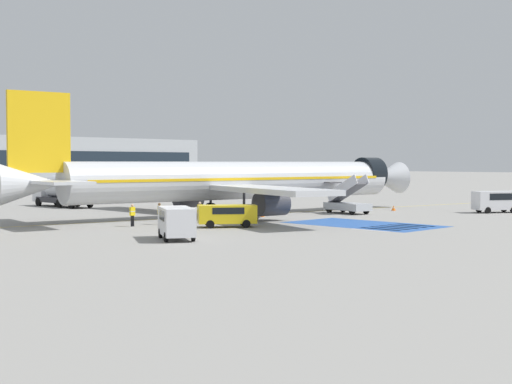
% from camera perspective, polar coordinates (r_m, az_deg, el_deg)
% --- Properties ---
extents(ground_plane, '(600.00, 600.00, 0.00)m').
position_cam_1_polar(ground_plane, '(67.80, -2.52, -1.91)').
color(ground_plane, gray).
extents(apron_leadline_yellow, '(78.43, 12.74, 0.01)m').
position_cam_1_polar(apron_leadline_yellow, '(68.74, -1.17, -1.85)').
color(apron_leadline_yellow, gold).
rests_on(apron_leadline_yellow, ground_plane).
extents(apron_stand_patch_blue, '(6.99, 12.46, 0.01)m').
position_cam_1_polar(apron_stand_patch_blue, '(58.98, 8.63, -2.58)').
color(apron_stand_patch_blue, '#2856A8').
rests_on(apron_stand_patch_blue, ground_plane).
extents(apron_walkway_bar_0, '(0.44, 3.60, 0.01)m').
position_cam_1_polar(apron_walkway_bar_0, '(54.11, 9.17, -3.03)').
color(apron_walkway_bar_0, silver).
rests_on(apron_walkway_bar_0, ground_plane).
extents(apron_walkway_bar_1, '(0.44, 3.60, 0.01)m').
position_cam_1_polar(apron_walkway_bar_1, '(55.08, 9.91, -2.94)').
color(apron_walkway_bar_1, silver).
rests_on(apron_walkway_bar_1, ground_plane).
extents(apron_walkway_bar_2, '(0.44, 3.60, 0.01)m').
position_cam_1_polar(apron_walkway_bar_2, '(56.05, 10.63, -2.85)').
color(apron_walkway_bar_2, silver).
rests_on(apron_walkway_bar_2, ground_plane).
extents(apron_walkway_bar_3, '(0.44, 3.60, 0.01)m').
position_cam_1_polar(apron_walkway_bar_3, '(57.04, 11.32, -2.77)').
color(apron_walkway_bar_3, silver).
rests_on(apron_walkway_bar_3, ground_plane).
extents(apron_walkway_bar_4, '(0.44, 3.60, 0.01)m').
position_cam_1_polar(apron_walkway_bar_4, '(58.03, 11.99, -2.68)').
color(apron_walkway_bar_4, silver).
rests_on(apron_walkway_bar_4, ground_plane).
extents(apron_walkway_bar_5, '(0.44, 3.60, 0.01)m').
position_cam_1_polar(apron_walkway_bar_5, '(59.03, 12.63, -2.60)').
color(apron_walkway_bar_5, silver).
rests_on(apron_walkway_bar_5, ground_plane).
extents(airliner, '(44.82, 34.53, 10.75)m').
position_cam_1_polar(airliner, '(68.19, -1.66, 0.91)').
color(airliner, silver).
rests_on(airliner, ground_plane).
extents(boarding_stairs_forward, '(2.93, 5.47, 3.93)m').
position_cam_1_polar(boarding_stairs_forward, '(71.31, 7.30, -0.93)').
color(boarding_stairs_forward, '#ADB2BA').
rests_on(boarding_stairs_forward, ground_plane).
extents(fuel_tanker, '(3.03, 9.86, 3.59)m').
position_cam_1_polar(fuel_tanker, '(83.97, -15.06, 0.08)').
color(fuel_tanker, '#38383D').
rests_on(fuel_tanker, ground_plane).
extents(service_van_0, '(4.87, 3.85, 2.17)m').
position_cam_1_polar(service_van_0, '(75.75, 18.65, -0.60)').
color(service_van_0, silver).
rests_on(service_van_0, ground_plane).
extents(service_van_1, '(4.71, 4.09, 1.74)m').
position_cam_1_polar(service_van_1, '(55.76, -2.32, -1.74)').
color(service_van_1, yellow).
rests_on(service_van_1, ground_plane).
extents(service_van_2, '(3.76, 4.67, 2.13)m').
position_cam_1_polar(service_van_2, '(47.06, -6.39, -2.27)').
color(service_van_2, silver).
rests_on(service_van_2, ground_plane).
extents(baggage_cart, '(2.64, 1.57, 0.87)m').
position_cam_1_polar(baggage_cart, '(62.28, -1.04, -2.05)').
color(baggage_cart, gray).
rests_on(baggage_cart, ground_plane).
extents(ground_crew_0, '(0.37, 0.48, 1.78)m').
position_cam_1_polar(ground_crew_0, '(58.64, -7.73, -1.59)').
color(ground_crew_0, black).
rests_on(ground_crew_0, ground_plane).
extents(ground_crew_1, '(0.44, 0.25, 1.77)m').
position_cam_1_polar(ground_crew_1, '(57.26, -9.86, -1.71)').
color(ground_crew_1, black).
rests_on(ground_crew_1, ground_plane).
extents(ground_crew_2, '(0.44, 0.48, 1.78)m').
position_cam_1_polar(ground_crew_2, '(59.99, -4.51, -1.49)').
color(ground_crew_2, '#191E38').
rests_on(ground_crew_2, ground_plane).
extents(traffic_cone_0, '(0.44, 0.44, 0.49)m').
position_cam_1_polar(traffic_cone_0, '(66.38, 0.51, -1.79)').
color(traffic_cone_0, orange).
rests_on(traffic_cone_0, ground_plane).
extents(traffic_cone_1, '(0.48, 0.48, 0.53)m').
position_cam_1_polar(traffic_cone_1, '(76.33, 10.94, -1.27)').
color(traffic_cone_1, orange).
rests_on(traffic_cone_1, ground_plane).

